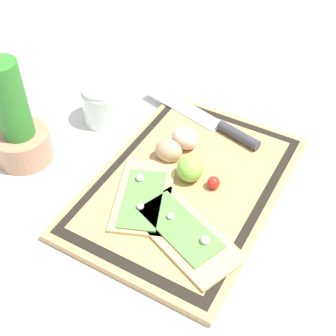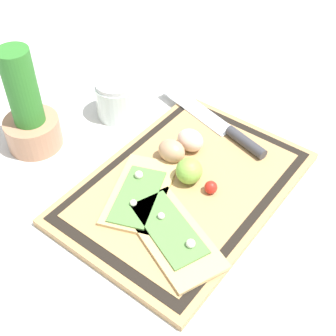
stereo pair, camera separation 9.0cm
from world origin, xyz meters
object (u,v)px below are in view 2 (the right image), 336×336
sauce_jar (117,101)px  egg_pink (190,140)px  pizza_slice_near (172,234)px  cherry_tomato_red (211,187)px  pizza_slice_far (139,193)px  egg_brown (172,151)px  lime (188,171)px  herb_pot (29,115)px  knife (228,130)px

sauce_jar → egg_pink: bearing=-92.9°
pizza_slice_near → cherry_tomato_red: size_ratio=9.15×
pizza_slice_near → pizza_slice_far: same height
egg_brown → lime: bearing=-113.8°
pizza_slice_near → egg_pink: bearing=27.8°
sauce_jar → pizza_slice_far: bearing=-129.5°
pizza_slice_near → lime: bearing=24.3°
lime → herb_pot: 0.35m
egg_brown → egg_pink: size_ratio=1.00×
pizza_slice_far → cherry_tomato_red: same height
egg_brown → sauce_jar: (0.06, 0.20, -0.00)m
egg_brown → lime: (-0.03, -0.06, 0.00)m
knife → egg_pink: egg_pink is taller
pizza_slice_near → pizza_slice_far: bearing=70.2°
pizza_slice_near → sauce_jar: (0.21, 0.31, 0.01)m
herb_pot → sauce_jar: 0.20m
pizza_slice_near → egg_brown: size_ratio=4.01×
pizza_slice_near → egg_pink: (0.20, 0.11, 0.02)m
egg_pink → egg_brown: bearing=167.5°
knife → lime: (-0.16, -0.01, 0.02)m
egg_pink → sauce_jar: bearing=87.1°
egg_pink → cherry_tomato_red: bearing=-126.4°
pizza_slice_near → herb_pot: size_ratio=1.00×
egg_pink → herb_pot: herb_pot is taller
egg_brown → pizza_slice_near: bearing=-142.4°
herb_pot → knife: bearing=-50.5°
egg_pink → herb_pot: bearing=121.4°
pizza_slice_near → cherry_tomato_red: same height
pizza_slice_near → pizza_slice_far: size_ratio=1.09×
knife → cherry_tomato_red: (-0.16, -0.07, 0.00)m
egg_brown → herb_pot: 0.30m
cherry_tomato_red → pizza_slice_near: bearing=-177.7°
egg_brown → cherry_tomato_red: size_ratio=2.28×
egg_brown → egg_pink: bearing=-12.5°
herb_pot → sauce_jar: size_ratio=2.45×
pizza_slice_near → egg_pink: egg_pink is taller
pizza_slice_far → herb_pot: size_ratio=0.91×
pizza_slice_near → sauce_jar: size_ratio=2.44×
knife → sauce_jar: (-0.08, 0.24, 0.01)m
pizza_slice_far → egg_brown: bearing=5.4°
egg_pink → sauce_jar: (0.01, 0.21, -0.00)m
pizza_slice_far → herb_pot: bearing=92.0°
herb_pot → cherry_tomato_red: bearing=-75.7°
pizza_slice_far → knife: size_ratio=0.67×
pizza_slice_near → herb_pot: bearing=85.8°
pizza_slice_far → lime: size_ratio=4.06×
egg_brown → sauce_jar: bearing=73.4°
cherry_tomato_red → sauce_jar: sauce_jar is taller
egg_pink → herb_pot: size_ratio=0.25×
egg_pink → herb_pot: 0.33m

